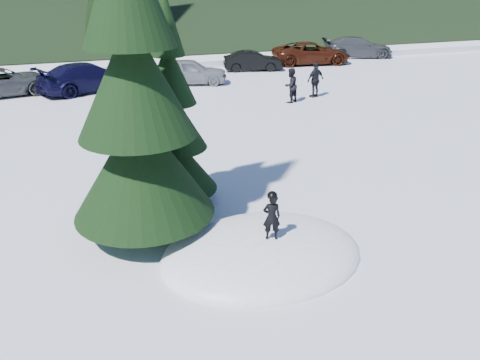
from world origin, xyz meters
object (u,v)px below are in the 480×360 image
object	(u,v)px
car_4	(189,71)
car_7	(357,47)
child_skier	(272,217)
adult_0	(290,85)
spruce_tall	(135,94)
car_6	(311,53)
car_5	(253,61)
adult_1	(315,80)
car_3	(88,77)
spruce_short	(172,127)
car_2	(2,82)

from	to	relation	value
car_4	car_7	world-z (taller)	car_7
child_skier	adult_0	size ratio (longest dim) A/B	0.63
spruce_tall	car_6	world-z (taller)	spruce_tall
child_skier	spruce_tall	bearing A→B (deg)	-25.06
car_5	car_4	bearing A→B (deg)	131.91
adult_1	car_3	distance (m)	11.72
car_4	spruce_short	bearing A→B (deg)	179.41
car_5	car_6	bearing A→B (deg)	-65.27
spruce_tall	car_2	world-z (taller)	spruce_tall
car_6	car_7	bearing A→B (deg)	-64.44
adult_0	car_2	world-z (taller)	adult_0
spruce_short	car_4	size ratio (longest dim) A/B	1.30
car_2	car_5	size ratio (longest dim) A/B	1.34
adult_1	car_2	size ratio (longest dim) A/B	0.35
spruce_tall	car_6	bearing A→B (deg)	53.59
car_4	car_5	bearing A→B (deg)	-46.83
car_6	adult_0	bearing A→B (deg)	156.04
adult_0	car_5	distance (m)	8.30
child_skier	car_6	world-z (taller)	child_skier
child_skier	car_3	size ratio (longest dim) A/B	0.20
car_3	adult_0	bearing A→B (deg)	-145.97
car_6	car_5	bearing A→B (deg)	110.12
child_skier	car_3	xyz separation A→B (m)	(-2.87, 17.75, -0.25)
spruce_short	car_2	size ratio (longest dim) A/B	1.08
spruce_tall	adult_1	distance (m)	14.89
spruce_tall	car_3	size ratio (longest dim) A/B	1.68
spruce_short	adult_0	world-z (taller)	spruce_short
car_7	car_2	bearing A→B (deg)	116.65
adult_0	car_7	bearing A→B (deg)	-162.07
car_4	car_5	distance (m)	5.46
car_4	car_2	bearing A→B (deg)	101.41
adult_0	adult_1	distance (m)	1.70
child_skier	car_5	distance (m)	21.60
spruce_short	car_3	bearing A→B (deg)	96.09
car_3	car_7	world-z (taller)	car_3
child_skier	adult_1	xyz separation A→B (m)	(7.69, 12.67, -0.13)
car_2	car_4	bearing A→B (deg)	-104.55
car_6	spruce_tall	bearing A→B (deg)	152.12
child_skier	car_6	distance (m)	24.39
adult_0	car_5	xyz separation A→B (m)	(1.20, 8.21, -0.20)
car_6	car_4	bearing A→B (deg)	119.33
child_skier	car_4	bearing A→B (deg)	-83.30
spruce_tall	car_3	bearing A→B (deg)	91.95
spruce_tall	car_4	size ratio (longest dim) A/B	2.08
car_3	car_4	bearing A→B (deg)	-114.32
car_6	child_skier	bearing A→B (deg)	159.28
adult_0	car_3	xyz separation A→B (m)	(-8.96, 5.63, -0.07)
car_2	car_5	distance (m)	14.42
car_2	adult_0	bearing A→B (deg)	-126.51
spruce_short	car_2	bearing A→B (deg)	110.79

